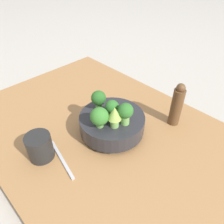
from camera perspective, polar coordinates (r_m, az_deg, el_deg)
ground_plane at (r=0.85m, az=-2.52°, el=-7.01°), size 6.00×6.00×0.00m
table at (r=0.83m, az=-2.57°, el=-5.92°), size 1.07×0.74×0.05m
bowl at (r=0.78m, az=0.00°, el=-2.95°), size 0.23×0.23×0.07m
broccoli_floret_left at (r=0.77m, az=-3.53°, el=3.46°), size 0.05×0.05×0.08m
romanesco_piece_near at (r=0.69m, az=0.67°, el=-0.85°), size 0.05×0.05×0.08m
broccoli_floret_center at (r=0.74m, az=0.00°, el=1.07°), size 0.05×0.05×0.07m
broccoli_floret_right at (r=0.70m, az=3.54°, el=-0.06°), size 0.05×0.05×0.08m
broccoli_floret_front at (r=0.70m, az=-3.29°, el=-1.27°), size 0.06×0.06×0.07m
cup at (r=0.74m, az=-18.37°, el=-8.62°), size 0.08×0.08×0.09m
pepper_mill at (r=0.83m, az=16.57°, el=1.70°), size 0.04×0.04×0.17m
fork at (r=0.74m, az=-12.98°, el=-11.87°), size 0.18×0.05×0.01m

